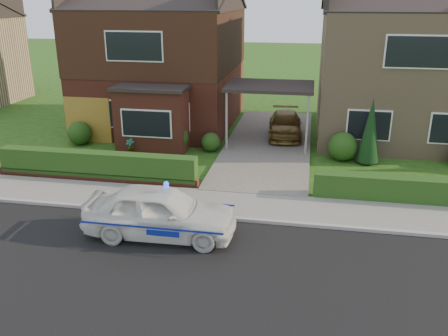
# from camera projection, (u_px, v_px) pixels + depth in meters

# --- Properties ---
(ground) EXTENTS (120.00, 120.00, 0.00)m
(ground) POSITION_uv_depth(u_px,v_px,m) (226.00, 277.00, 11.58)
(ground) COLOR #1F4512
(ground) RESTS_ON ground
(road) EXTENTS (60.00, 6.00, 0.02)m
(road) POSITION_uv_depth(u_px,v_px,m) (226.00, 277.00, 11.58)
(road) COLOR black
(road) RESTS_ON ground
(kerb) EXTENTS (60.00, 0.16, 0.12)m
(kerb) POSITION_uv_depth(u_px,v_px,m) (244.00, 220.00, 14.38)
(kerb) COLOR #9E9993
(kerb) RESTS_ON ground
(sidewalk) EXTENTS (60.00, 2.00, 0.10)m
(sidewalk) POSITION_uv_depth(u_px,v_px,m) (248.00, 206.00, 15.35)
(sidewalk) COLOR slate
(sidewalk) RESTS_ON ground
(driveway) EXTENTS (3.80, 12.00, 0.12)m
(driveway) POSITION_uv_depth(u_px,v_px,m) (268.00, 144.00, 21.72)
(driveway) COLOR #666059
(driveway) RESTS_ON ground
(house_left) EXTENTS (7.50, 9.53, 7.25)m
(house_left) POSITION_uv_depth(u_px,v_px,m) (162.00, 50.00, 24.08)
(house_left) COLOR brown
(house_left) RESTS_ON ground
(house_right) EXTENTS (7.50, 8.06, 7.25)m
(house_right) POSITION_uv_depth(u_px,v_px,m) (400.00, 58.00, 22.26)
(house_right) COLOR #A18463
(house_right) RESTS_ON ground
(carport_link) EXTENTS (3.80, 3.00, 2.77)m
(carport_link) POSITION_uv_depth(u_px,v_px,m) (270.00, 87.00, 20.78)
(carport_link) COLOR black
(carport_link) RESTS_ON ground
(garage_door) EXTENTS (2.20, 0.10, 2.10)m
(garage_door) POSITION_uv_depth(u_px,v_px,m) (88.00, 120.00, 21.81)
(garage_door) COLOR olive
(garage_door) RESTS_ON ground
(dwarf_wall) EXTENTS (7.70, 0.25, 0.36)m
(dwarf_wall) POSITION_uv_depth(u_px,v_px,m) (96.00, 177.00, 17.39)
(dwarf_wall) COLOR brown
(dwarf_wall) RESTS_ON ground
(hedge_left) EXTENTS (7.50, 0.55, 0.90)m
(hedge_left) POSITION_uv_depth(u_px,v_px,m) (98.00, 180.00, 17.59)
(hedge_left) COLOR #143C13
(hedge_left) RESTS_ON ground
(hedge_right) EXTENTS (7.50, 0.55, 0.80)m
(hedge_right) POSITION_uv_depth(u_px,v_px,m) (429.00, 205.00, 15.54)
(hedge_right) COLOR #143C13
(hedge_right) RESTS_ON ground
(shrub_left_far) EXTENTS (1.08, 1.08, 1.08)m
(shrub_left_far) POSITION_uv_depth(u_px,v_px,m) (80.00, 133.00, 21.60)
(shrub_left_far) COLOR #143C13
(shrub_left_far) RESTS_ON ground
(shrub_left_mid) EXTENTS (1.32, 1.32, 1.32)m
(shrub_left_mid) POSITION_uv_depth(u_px,v_px,m) (173.00, 137.00, 20.61)
(shrub_left_mid) COLOR #143C13
(shrub_left_mid) RESTS_ON ground
(shrub_left_near) EXTENTS (0.84, 0.84, 0.84)m
(shrub_left_near) POSITION_uv_depth(u_px,v_px,m) (211.00, 142.00, 20.70)
(shrub_left_near) COLOR #143C13
(shrub_left_near) RESTS_ON ground
(shrub_right_near) EXTENTS (1.20, 1.20, 1.20)m
(shrub_right_near) POSITION_uv_depth(u_px,v_px,m) (343.00, 146.00, 19.51)
(shrub_right_near) COLOR #143C13
(shrub_right_near) RESTS_ON ground
(conifer_a) EXTENTS (0.90, 0.90, 2.60)m
(conifer_a) POSITION_uv_depth(u_px,v_px,m) (370.00, 133.00, 18.92)
(conifer_a) COLOR black
(conifer_a) RESTS_ON ground
(police_car) EXTENTS (3.95, 4.34, 1.63)m
(police_car) POSITION_uv_depth(u_px,v_px,m) (160.00, 212.00, 13.32)
(police_car) COLOR silver
(police_car) RESTS_ON ground
(driveway_car) EXTENTS (1.77, 3.85, 1.09)m
(driveway_car) POSITION_uv_depth(u_px,v_px,m) (285.00, 125.00, 22.53)
(driveway_car) COLOR brown
(driveway_car) RESTS_ON driveway
(potted_plant_a) EXTENTS (0.44, 0.34, 0.74)m
(potted_plant_a) POSITION_uv_depth(u_px,v_px,m) (130.00, 147.00, 20.14)
(potted_plant_a) COLOR gray
(potted_plant_a) RESTS_ON ground
(potted_plant_b) EXTENTS (0.60, 0.56, 0.86)m
(potted_plant_b) POSITION_uv_depth(u_px,v_px,m) (129.00, 142.00, 20.75)
(potted_plant_b) COLOR gray
(potted_plant_b) RESTS_ON ground
(potted_plant_c) EXTENTS (0.57, 0.57, 0.84)m
(potted_plant_c) POSITION_uv_depth(u_px,v_px,m) (188.00, 170.00, 17.40)
(potted_plant_c) COLOR gray
(potted_plant_c) RESTS_ON ground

